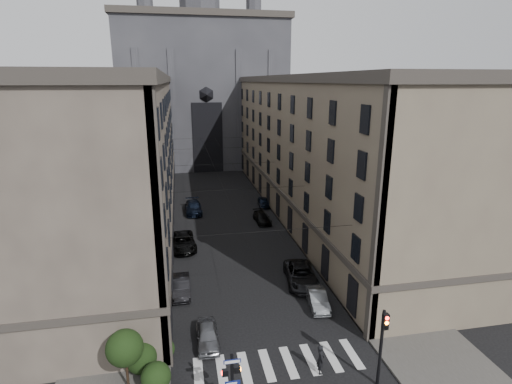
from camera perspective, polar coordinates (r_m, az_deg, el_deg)
sidewalk_left at (r=56.03m, az=-15.29°, el=-3.78°), size 7.00×80.00×0.15m
sidewalk_right at (r=58.13m, az=5.81°, el=-2.58°), size 7.00×80.00×0.15m
zebra_crossing at (r=28.96m, az=3.15°, el=-23.26°), size 11.00×3.20×0.01m
building_left at (r=54.09m, az=-19.11°, el=5.39°), size 13.60×60.60×18.85m
building_right at (r=56.86m, az=8.92°, el=6.52°), size 13.60×60.60×18.85m
gothic_tower at (r=91.94m, az=-7.67°, el=15.28°), size 35.00×23.00×58.00m
pedestrian_signal_left at (r=24.32m, az=-3.45°, el=-25.09°), size 1.02×0.38×4.00m
traffic_light_right at (r=26.46m, az=17.59°, el=-19.43°), size 0.34×0.50×5.20m
shrub_cluster at (r=27.44m, az=-16.17°, el=-21.71°), size 3.90×4.40×3.90m
tram_wires at (r=53.87m, az=-4.66°, el=3.88°), size 14.00×60.00×0.43m
car_left_near at (r=30.39m, az=-6.93°, el=-19.66°), size 1.63×3.99×1.36m
car_left_midnear at (r=36.64m, az=-10.67°, el=-13.12°), size 1.60×4.39×1.44m
car_left_midfar at (r=45.64m, az=-10.41°, el=-7.00°), size 3.11×6.00×1.62m
car_left_far at (r=57.35m, az=-8.94°, el=-2.19°), size 2.38×5.57×1.60m
car_right_near at (r=34.71m, az=8.75°, el=-14.84°), size 1.90×4.25×1.35m
car_right_midnear at (r=37.96m, az=6.45°, el=-11.68°), size 3.43×6.17×1.63m
car_right_midfar at (r=52.97m, az=0.87°, el=-3.68°), size 2.02×4.54×1.30m
car_right_far at (r=59.56m, az=1.07°, el=-1.47°), size 1.87×3.95×1.30m
pedestrian at (r=27.96m, az=9.20°, el=-22.49°), size 0.57×0.79×2.01m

